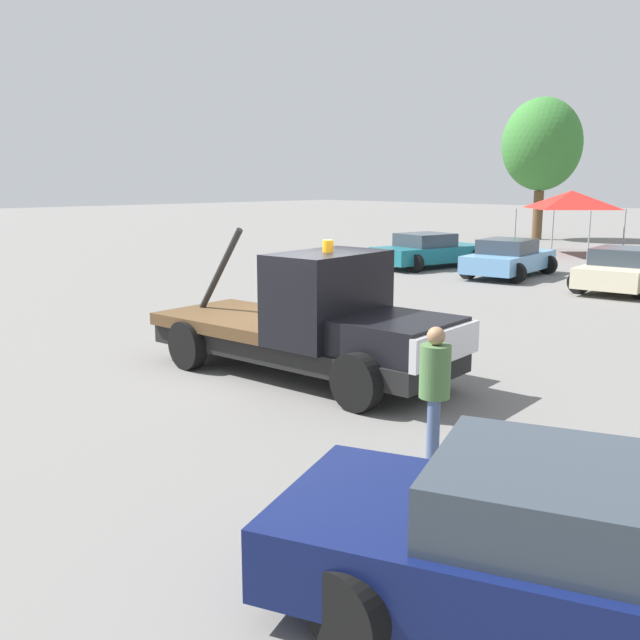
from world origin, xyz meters
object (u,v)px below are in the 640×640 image
parked_car_cream (625,270)px  tree_left (542,145)px  person_near_truck (435,385)px  parked_car_skyblue (509,258)px  canopy_tent_red (572,200)px  foreground_car (610,562)px  parked_car_teal (428,251)px  tow_truck (316,325)px

parked_car_cream → tree_left: tree_left is taller
person_near_truck → parked_car_cream: (-4.14, 15.29, -0.32)m
parked_car_skyblue → parked_car_cream: bearing=-102.7°
person_near_truck → parked_car_skyblue: size_ratio=0.36×
parked_car_cream → canopy_tent_red: canopy_tent_red is taller
foreground_car → parked_car_teal: same height
person_near_truck → canopy_tent_red: (-10.54, 24.34, 1.52)m
tow_truck → parked_car_skyblue: size_ratio=1.30×
person_near_truck → parked_car_teal: bearing=90.4°
parked_car_teal → foreground_car: bearing=-129.8°
foreground_car → person_near_truck: size_ratio=3.27×
tow_truck → person_near_truck: 3.98m
foreground_car → person_near_truck: person_near_truck is taller
parked_car_cream → canopy_tent_red: (-6.40, 9.05, 1.84)m
foreground_car → parked_car_teal: (-15.01, 17.63, -0.00)m
parked_car_teal → parked_car_skyblue: bearing=-82.4°
parked_car_skyblue → canopy_tent_red: 9.20m
parked_car_teal → parked_car_cream: same height
parked_car_cream → canopy_tent_red: bearing=27.7°
foreground_car → parked_car_skyblue: same height
tow_truck → canopy_tent_red: size_ratio=1.66×
parked_car_teal → canopy_tent_red: bearing=0.1°
canopy_tent_red → tree_left: 8.98m
tow_truck → parked_car_skyblue: (-4.72, 14.03, -0.29)m
foreground_car → tree_left: tree_left is taller
parked_car_teal → person_near_truck: bearing=-132.8°
parked_car_cream → tree_left: 20.15m
foreground_car → tree_left: bearing=97.3°
parked_car_skyblue → foreground_car: bearing=-155.6°
tow_truck → canopy_tent_red: canopy_tent_red is taller
foreground_car → person_near_truck: (-2.99, 1.90, 0.32)m
person_near_truck → tree_left: size_ratio=0.21×
foreground_car → parked_car_cream: 18.61m
parked_car_skyblue → parked_car_cream: (4.24, -0.30, 0.00)m
foreground_car → tree_left: size_ratio=0.69×
tow_truck → parked_car_teal: size_ratio=1.24×
parked_car_skyblue → tree_left: (-7.47, 15.43, 4.66)m
foreground_car → parked_car_cream: size_ratio=1.15×
parked_car_teal → parked_car_cream: size_ratio=1.01×
person_near_truck → parked_car_teal: (-12.02, 15.73, -0.32)m
person_near_truck → canopy_tent_red: canopy_tent_red is taller
foreground_car → parked_car_skyblue: size_ratio=1.19×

